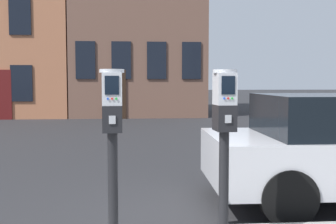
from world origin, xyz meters
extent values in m
cylinder|color=black|center=(-0.78, -0.19, 0.64)|extent=(0.09, 0.09, 1.00)
cube|color=black|center=(-0.78, -0.19, 1.26)|extent=(0.18, 0.25, 0.23)
cube|color=#A5A8AD|center=(-0.77, -0.32, 1.26)|extent=(0.06, 0.01, 0.07)
cube|color=#B7BABF|center=(-0.78, -0.19, 1.52)|extent=(0.18, 0.24, 0.28)
cube|color=black|center=(-0.77, -0.31, 1.55)|extent=(0.12, 0.01, 0.16)
cylinder|color=blue|center=(-0.81, -0.32, 1.44)|extent=(0.02, 0.01, 0.02)
cylinder|color=red|center=(-0.77, -0.31, 1.44)|extent=(0.02, 0.01, 0.02)
cylinder|color=green|center=(-0.74, -0.31, 1.44)|extent=(0.02, 0.01, 0.02)
cylinder|color=#B7BABF|center=(-0.78, -0.19, 1.68)|extent=(0.23, 0.23, 0.03)
cylinder|color=black|center=(0.22, -0.19, 0.64)|extent=(0.09, 0.09, 1.00)
cube|color=black|center=(0.22, -0.19, 1.26)|extent=(0.18, 0.25, 0.23)
cube|color=#A5A8AD|center=(0.23, -0.32, 1.26)|extent=(0.06, 0.01, 0.07)
cube|color=#B7BABF|center=(0.22, -0.19, 1.52)|extent=(0.18, 0.24, 0.28)
cube|color=black|center=(0.23, -0.31, 1.55)|extent=(0.12, 0.01, 0.16)
cylinder|color=blue|center=(0.19, -0.32, 1.44)|extent=(0.02, 0.01, 0.02)
cylinder|color=red|center=(0.23, -0.31, 1.44)|extent=(0.02, 0.01, 0.02)
cylinder|color=green|center=(0.26, -0.31, 1.44)|extent=(0.02, 0.01, 0.02)
cylinder|color=#B7BABF|center=(0.22, -0.19, 1.68)|extent=(0.23, 0.23, 0.03)
cylinder|color=black|center=(1.12, 2.12, 0.32)|extent=(0.64, 0.23, 0.64)
cylinder|color=black|center=(1.09, 0.49, 0.32)|extent=(0.64, 0.23, 0.64)
cube|color=black|center=(-5.29, 14.06, 1.53)|extent=(0.90, 0.06, 1.53)
cube|color=black|center=(-5.29, 14.06, 4.31)|extent=(0.90, 0.06, 1.53)
cube|color=black|center=(-2.62, 14.06, 2.51)|extent=(0.83, 0.06, 1.60)
cube|color=black|center=(-1.11, 14.06, 2.51)|extent=(0.83, 0.06, 1.60)
cube|color=black|center=(0.41, 14.06, 2.51)|extent=(0.83, 0.06, 1.60)
cube|color=black|center=(1.92, 14.06, 2.51)|extent=(0.83, 0.06, 1.60)
cube|color=black|center=(-1.42, 14.06, 1.05)|extent=(1.00, 0.07, 2.10)
camera|label=1|loc=(-0.59, -3.84, 1.58)|focal=44.31mm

